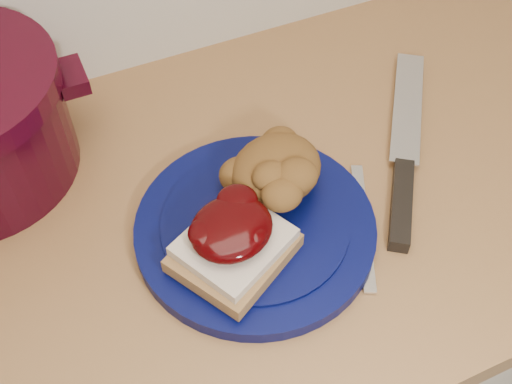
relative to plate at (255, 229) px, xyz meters
name	(u,v)px	position (x,y,z in m)	size (l,w,h in m)	color
base_cabinet	(222,374)	(-0.04, 0.05, -0.48)	(4.00, 0.60, 0.86)	beige
plate	(255,229)	(0.00, 0.00, 0.00)	(0.28, 0.28, 0.02)	#04083C
sandwich	(233,241)	(-0.04, -0.03, 0.04)	(0.16, 0.15, 0.06)	olive
stuffing_mound	(276,169)	(0.05, 0.04, 0.04)	(0.12, 0.10, 0.06)	brown
chef_knife	(403,175)	(0.20, 0.00, 0.00)	(0.22, 0.30, 0.02)	black
butter_knife	(363,225)	(0.12, -0.04, -0.01)	(0.19, 0.01, 0.00)	silver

